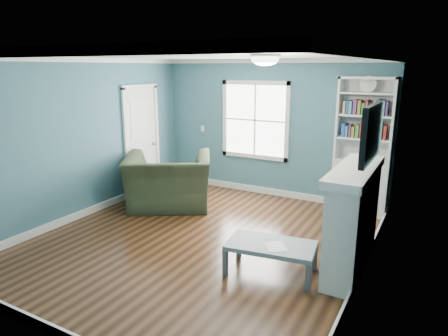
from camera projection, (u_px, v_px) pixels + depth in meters
The scene contains 13 objects.
floor at pixel (201, 240), 5.82m from camera, with size 5.00×5.00×0.00m, color black.
room_walls at pixel (199, 133), 5.43m from camera, with size 5.00×5.00×5.00m.
trim at pixel (200, 157), 5.51m from camera, with size 4.50×5.00×2.60m.
window at pixel (255, 120), 7.71m from camera, with size 1.40×0.06×1.50m.
bookshelf at pixel (362, 160), 6.71m from camera, with size 0.90×0.35×2.31m.
fireplace at pixel (354, 220), 4.86m from camera, with size 0.44×1.58×1.30m.
tv at pixel (372, 133), 4.53m from camera, with size 0.06×1.10×0.65m, color black.
door at pixel (142, 140), 7.78m from camera, with size 0.12×0.98×2.17m.
ceiling_fixture at pixel (265, 58), 4.85m from camera, with size 0.38×0.38×0.15m.
light_switch at pixel (203, 129), 8.33m from camera, with size 0.08×0.01×0.12m, color white.
recliner at pixel (168, 172), 7.06m from camera, with size 1.46×0.95×1.27m, color #232E1D.
coffee_table at pixel (271, 247), 4.82m from camera, with size 1.12×0.72×0.38m.
paper_sheet at pixel (276, 247), 4.72m from camera, with size 0.22×0.29×0.00m, color white.
Camera 1 is at (2.89, -4.55, 2.45)m, focal length 32.00 mm.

